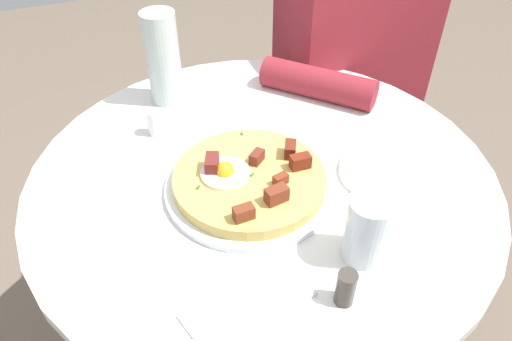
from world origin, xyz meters
TOP-DOWN VIEW (x-y plane):
  - dining_table at (0.00, 0.00)m, footprint 0.86×0.86m
  - person_seated at (0.42, 0.38)m, footprint 0.51×0.45m
  - pizza_plate at (-0.04, -0.04)m, footprint 0.30×0.30m
  - breakfast_pizza at (-0.04, -0.04)m, footprint 0.27×0.27m
  - bread_plate at (0.20, -0.10)m, footprint 0.17×0.17m
  - napkin at (-0.12, -0.29)m, footprint 0.20×0.18m
  - fork at (-0.12, -0.31)m, footprint 0.18×0.06m
  - knife at (-0.13, -0.27)m, footprint 0.18×0.06m
  - water_glass at (0.07, -0.24)m, footprint 0.07×0.07m
  - water_bottle at (-0.11, 0.30)m, footprint 0.07×0.07m
  - salt_shaker at (-0.16, 0.18)m, footprint 0.03×0.03m
  - pepper_shaker at (0.00, -0.31)m, footprint 0.03×0.03m

SIDE VIEW (x-z plane):
  - person_seated at x=0.42m, z-range -0.06..1.07m
  - dining_table at x=0.00m, z-range 0.19..0.92m
  - napkin at x=-0.12m, z-range 0.73..0.73m
  - bread_plate at x=0.20m, z-range 0.73..0.74m
  - pizza_plate at x=-0.04m, z-range 0.73..0.74m
  - fork at x=-0.12m, z-range 0.73..0.74m
  - knife at x=-0.13m, z-range 0.73..0.74m
  - breakfast_pizza at x=-0.04m, z-range 0.73..0.78m
  - salt_shaker at x=-0.16m, z-range 0.73..0.78m
  - pepper_shaker at x=0.00m, z-range 0.73..0.79m
  - water_glass at x=0.07m, z-range 0.73..0.84m
  - water_bottle at x=-0.11m, z-range 0.73..0.93m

